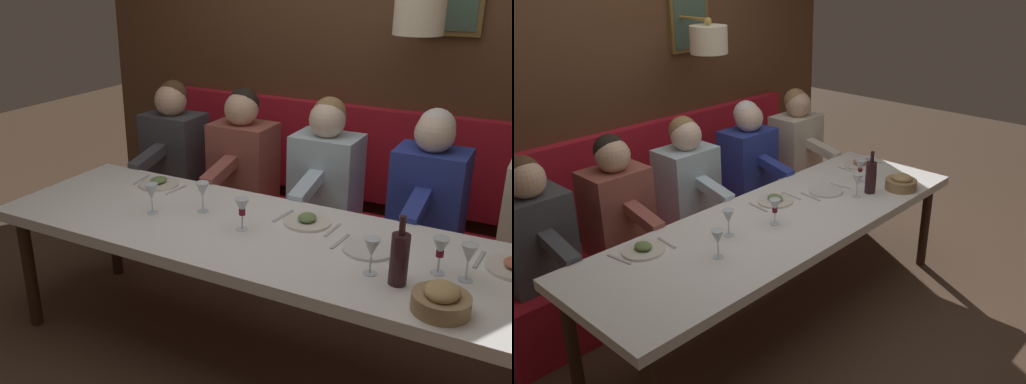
# 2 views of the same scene
# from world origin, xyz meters

# --- Properties ---
(ground_plane) EXTENTS (12.00, 12.00, 0.00)m
(ground_plane) POSITION_xyz_m (0.00, 0.00, 0.00)
(ground_plane) COLOR #4C3828
(dining_table) EXTENTS (0.90, 2.79, 0.74)m
(dining_table) POSITION_xyz_m (0.00, 0.00, 0.68)
(dining_table) COLOR white
(dining_table) RESTS_ON ground_plane
(banquette_bench) EXTENTS (0.52, 2.99, 0.45)m
(banquette_bench) POSITION_xyz_m (0.89, 0.00, 0.23)
(banquette_bench) COLOR red
(banquette_bench) RESTS_ON ground_plane
(back_wall_panel) EXTENTS (0.59, 4.19, 2.90)m
(back_wall_panel) POSITION_xyz_m (1.46, -0.01, 1.36)
(back_wall_panel) COLOR #51331E
(back_wall_panel) RESTS_ON ground_plane
(diner_near) EXTENTS (0.60, 0.40, 0.79)m
(diner_near) POSITION_xyz_m (0.88, -0.61, 0.82)
(diner_near) COLOR #283893
(diner_near) RESTS_ON banquette_bench
(diner_middle) EXTENTS (0.60, 0.40, 0.79)m
(diner_middle) POSITION_xyz_m (0.88, 0.02, 0.82)
(diner_middle) COLOR silver
(diner_middle) RESTS_ON banquette_bench
(diner_far) EXTENTS (0.60, 0.40, 0.79)m
(diner_far) POSITION_xyz_m (0.88, 0.61, 0.82)
(diner_far) COLOR #934C42
(diner_far) RESTS_ON banquette_bench
(diner_farthest) EXTENTS (0.60, 0.40, 0.79)m
(diner_farthest) POSITION_xyz_m (0.88, 1.17, 0.82)
(diner_farthest) COLOR #3D3D42
(diner_farthest) RESTS_ON banquette_bench
(place_setting_0) EXTENTS (0.24, 0.32, 0.05)m
(place_setting_0) POSITION_xyz_m (0.20, -0.17, 0.75)
(place_setting_0) COLOR silver
(place_setting_0) RESTS_ON dining_table
(place_setting_1) EXTENTS (0.24, 0.32, 0.05)m
(place_setting_1) POSITION_xyz_m (0.28, 0.84, 0.75)
(place_setting_1) COLOR silver
(place_setting_1) RESTS_ON dining_table
(place_setting_2) EXTENTS (0.24, 0.32, 0.01)m
(place_setting_2) POSITION_xyz_m (0.06, -0.54, 0.75)
(place_setting_2) COLOR silver
(place_setting_2) RESTS_ON dining_table
(wine_glass_0) EXTENTS (0.07, 0.07, 0.16)m
(wine_glass_0) POSITION_xyz_m (-0.07, 0.60, 0.86)
(wine_glass_0) COLOR silver
(wine_glass_0) RESTS_ON dining_table
(wine_glass_1) EXTENTS (0.07, 0.07, 0.16)m
(wine_glass_1) POSITION_xyz_m (-0.01, -0.86, 0.86)
(wine_glass_1) COLOR silver
(wine_glass_1) RESTS_ON dining_table
(wine_glass_2) EXTENTS (0.07, 0.07, 0.16)m
(wine_glass_2) POSITION_xyz_m (0.07, 0.38, 0.86)
(wine_glass_2) COLOR silver
(wine_glass_2) RESTS_ON dining_table
(wine_glass_3) EXTENTS (0.07, 0.07, 0.16)m
(wine_glass_3) POSITION_xyz_m (-0.15, -0.61, 0.86)
(wine_glass_3) COLOR silver
(wine_glass_3) RESTS_ON dining_table
(wine_glass_4) EXTENTS (0.07, 0.07, 0.16)m
(wine_glass_4) POSITION_xyz_m (-0.01, -0.97, 0.86)
(wine_glass_4) COLOR silver
(wine_glass_4) RESTS_ON dining_table
(wine_glass_5) EXTENTS (0.07, 0.07, 0.16)m
(wine_glass_5) POSITION_xyz_m (-0.02, 0.09, 0.86)
(wine_glass_5) COLOR silver
(wine_glass_5) RESTS_ON dining_table
(wine_bottle) EXTENTS (0.08, 0.08, 0.30)m
(wine_bottle) POSITION_xyz_m (-0.18, -0.74, 0.86)
(wine_bottle) COLOR #33191E
(wine_bottle) RESTS_ON dining_table
(bread_bowl) EXTENTS (0.22, 0.22, 0.12)m
(bread_bowl) POSITION_xyz_m (-0.30, -0.94, 0.79)
(bread_bowl) COLOR #9E7F56
(bread_bowl) RESTS_ON dining_table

